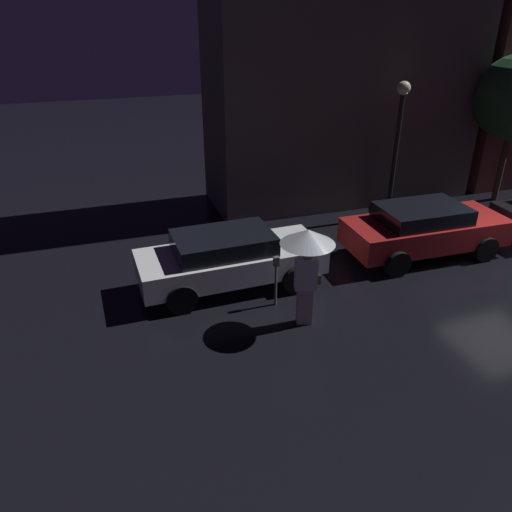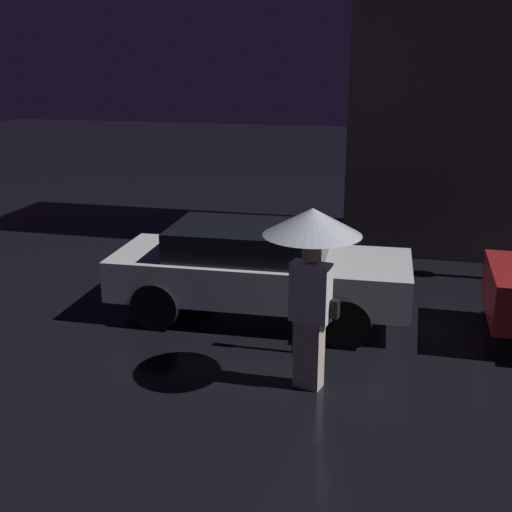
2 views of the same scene
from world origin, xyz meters
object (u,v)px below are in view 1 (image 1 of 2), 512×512
object	(u,v)px
parked_car_white	(229,258)
parked_car_red	(424,229)
street_lamp_near	(399,128)
parking_meter	(276,275)
pedestrian_with_umbrella	(307,250)

from	to	relation	value
parked_car_white	parked_car_red	xyz separation A→B (m)	(5.49, -0.00, 0.01)
parked_car_red	street_lamp_near	distance (m)	3.43
parking_meter	pedestrian_with_umbrella	bearing A→B (deg)	-69.19
parked_car_red	parking_meter	xyz separation A→B (m)	(-4.72, -1.16, -0.01)
parking_meter	street_lamp_near	bearing A→B (deg)	35.70
street_lamp_near	pedestrian_with_umbrella	bearing A→B (deg)	-136.61
parking_meter	parked_car_red	bearing A→B (deg)	13.84
parked_car_white	parking_meter	size ratio (longest dim) A/B	3.64
parked_car_red	parking_meter	world-z (taller)	parked_car_red
parked_car_red	parking_meter	bearing A→B (deg)	-165.36
pedestrian_with_umbrella	street_lamp_near	world-z (taller)	street_lamp_near
pedestrian_with_umbrella	parking_meter	xyz separation A→B (m)	(-0.34, 0.88, -1.00)
parked_car_white	parked_car_red	world-z (taller)	parked_car_red
parking_meter	street_lamp_near	xyz separation A→B (m)	(5.29, 3.80, 2.13)
parked_car_red	street_lamp_near	size ratio (longest dim) A/B	1.04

